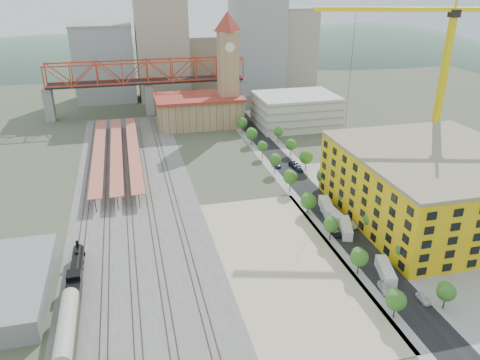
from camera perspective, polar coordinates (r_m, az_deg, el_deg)
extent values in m
plane|color=#474C38|center=(137.75, 2.66, -2.69)|extent=(400.00, 400.00, 0.00)
cube|color=#605E59|center=(148.75, -12.73, -1.20)|extent=(36.00, 165.00, 0.06)
cube|color=tan|center=(110.65, 5.31, -9.91)|extent=(28.00, 67.00, 0.06)
cube|color=black|center=(155.40, 6.76, 0.34)|extent=(12.00, 170.00, 0.06)
cube|color=gray|center=(153.66, 4.84, 0.14)|extent=(3.00, 170.00, 0.04)
cube|color=gray|center=(157.33, 8.64, 0.53)|extent=(3.00, 170.00, 0.04)
cube|color=gray|center=(141.07, 22.95, -4.01)|extent=(50.00, 90.00, 0.06)
cube|color=#382B23|center=(149.43, -18.37, -1.70)|extent=(0.12, 160.00, 0.18)
cube|color=#382B23|center=(149.29, -17.82, -1.65)|extent=(0.12, 160.00, 0.18)
cube|color=#382B23|center=(148.96, -16.08, -1.48)|extent=(0.12, 160.00, 0.18)
cube|color=#382B23|center=(148.88, -15.53, -1.43)|extent=(0.12, 160.00, 0.18)
cube|color=#382B23|center=(148.72, -13.78, -1.26)|extent=(0.12, 160.00, 0.18)
cube|color=#382B23|center=(148.70, -13.23, -1.21)|extent=(0.12, 160.00, 0.18)
cube|color=#382B23|center=(148.73, -11.48, -1.04)|extent=(0.12, 160.00, 0.18)
cube|color=#382B23|center=(148.77, -10.93, -0.98)|extent=(0.12, 160.00, 0.18)
cube|color=#382B23|center=(149.05, -8.80, -0.78)|extent=(0.12, 160.00, 0.18)
cube|color=#382B23|center=(149.15, -8.25, -0.72)|extent=(0.12, 160.00, 0.18)
cube|color=#BC5448|center=(173.21, -16.84, 3.35)|extent=(4.00, 80.00, 0.25)
cylinder|color=black|center=(173.88, -16.76, 2.73)|extent=(0.24, 0.24, 4.00)
cube|color=#BC5448|center=(172.93, -14.86, 3.55)|extent=(4.00, 80.00, 0.25)
cylinder|color=black|center=(173.60, -14.79, 2.93)|extent=(0.24, 0.24, 4.00)
cube|color=#BC5448|center=(172.86, -12.88, 3.74)|extent=(4.00, 80.00, 0.25)
cylinder|color=black|center=(173.53, -12.82, 3.12)|extent=(0.24, 0.24, 4.00)
cube|color=tan|center=(209.91, -5.04, 8.32)|extent=(36.00, 22.00, 12.00)
cube|color=maroon|center=(208.30, -5.10, 10.04)|extent=(38.00, 24.00, 1.20)
cube|color=tan|center=(207.12, -1.46, 12.17)|extent=(8.00, 8.00, 40.00)
pyramid|color=maroon|center=(203.45, -1.54, 19.93)|extent=(12.00, 12.00, 8.00)
cylinder|color=white|center=(200.85, -1.23, 15.87)|extent=(4.00, 0.30, 4.00)
cube|color=silver|center=(208.59, 6.80, 8.43)|extent=(34.00, 26.00, 14.00)
cube|color=gray|center=(232.04, -22.24, 8.52)|extent=(4.00, 6.00, 15.00)
cube|color=gray|center=(236.24, 0.12, 10.50)|extent=(4.00, 6.00, 15.00)
cube|color=gray|center=(229.79, -10.99, 9.70)|extent=(4.00, 6.00, 15.00)
cube|color=black|center=(228.06, -11.15, 11.65)|extent=(90.00, 9.00, 1.00)
cube|color=yellow|center=(135.70, 22.52, -0.81)|extent=(44.00, 50.00, 18.00)
cube|color=gray|center=(132.39, 23.14, 2.90)|extent=(44.60, 50.60, 0.80)
cube|color=#9EA0A3|center=(261.77, -16.20, 13.46)|extent=(30.00, 25.00, 38.00)
cube|color=#B2A58C|center=(256.48, -9.48, 15.44)|extent=(26.00, 22.00, 52.00)
cube|color=gray|center=(276.32, -3.88, 13.95)|extent=(24.00, 24.00, 30.00)
cube|color=#9EA0A3|center=(270.38, 2.11, 16.99)|extent=(28.00, 22.00, 60.00)
cube|color=#B2A58C|center=(283.54, 6.64, 15.53)|extent=(22.00, 20.00, 44.00)
cube|color=brown|center=(284.36, -7.10, 13.70)|extent=(20.00, 20.00, 26.00)
ellipsoid|color=#4C6B59|center=(402.01, -19.50, 3.47)|extent=(396.00, 216.00, 180.00)
ellipsoid|color=#4C6B59|center=(414.97, -2.41, 1.92)|extent=(484.00, 264.00, 220.00)
ellipsoid|color=#4C6B59|center=(445.62, 12.90, 5.88)|extent=(418.00, 228.00, 190.00)
cylinder|color=black|center=(111.47, -19.27, -9.53)|extent=(2.57, 12.31, 2.57)
cube|color=black|center=(105.80, -19.53, -11.37)|extent=(2.87, 3.08, 3.28)
cylinder|color=black|center=(114.91, -19.22, -7.39)|extent=(0.72, 0.72, 1.64)
sphere|color=black|center=(112.53, -19.29, -8.40)|extent=(1.03, 1.03, 1.03)
cone|color=black|center=(118.19, -18.95, -8.35)|extent=(2.67, 1.64, 2.67)
cube|color=black|center=(102.38, -19.67, -13.11)|extent=(2.87, 6.16, 2.87)
cube|color=#26351D|center=(92.93, -20.25, -17.14)|extent=(2.98, 18.47, 3.28)
cylinder|color=#ADA899|center=(91.84, -20.41, -16.31)|extent=(3.18, 18.47, 3.18)
cube|color=yellow|center=(165.56, 23.16, 9.11)|extent=(1.76, 1.76, 49.62)
cube|color=black|center=(161.91, 24.67, 17.97)|extent=(2.76, 2.76, 2.21)
cube|color=yellow|center=(155.31, 17.19, 19.25)|extent=(40.71, 12.57, 1.32)
cube|color=yellow|center=(164.41, 26.97, 18.03)|extent=(13.10, 4.84, 1.32)
cube|color=silver|center=(109.61, 17.33, -10.58)|extent=(4.93, 9.85, 2.61)
cube|color=silver|center=(124.22, 12.76, -5.73)|extent=(5.51, 9.90, 2.63)
cube|color=silver|center=(130.72, 11.19, -4.04)|extent=(3.23, 9.61, 2.58)
cube|color=silver|center=(133.79, 10.51, -3.26)|extent=(4.58, 10.51, 2.79)
imported|color=silver|center=(105.11, 17.22, -12.52)|extent=(2.57, 4.91, 1.60)
imported|color=gray|center=(123.75, 11.36, -6.04)|extent=(2.06, 4.45, 1.41)
imported|color=black|center=(123.05, 11.54, -6.26)|extent=(2.47, 4.94, 1.34)
imported|color=navy|center=(163.50, 4.49, 1.92)|extent=(2.29, 5.35, 1.54)
imported|color=silver|center=(104.99, 21.45, -13.33)|extent=(1.67, 3.96, 1.34)
imported|color=#A6A8AC|center=(127.61, 13.49, -5.31)|extent=(1.41, 4.00, 1.32)
imported|color=black|center=(163.67, 6.70, 1.85)|extent=(3.28, 5.91, 1.57)
imported|color=navy|center=(160.42, 7.17, 1.32)|extent=(2.47, 4.70, 1.30)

